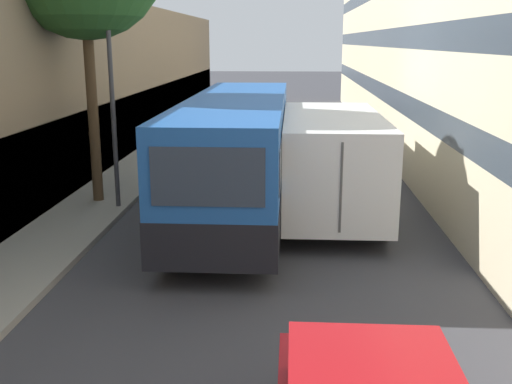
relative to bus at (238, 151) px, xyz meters
The scene contains 7 objects.
ground_plane 1.86m from the bus, 36.37° to the left, with size 150.00×150.00×0.00m, color #38383D.
sidewalk_left 4.23m from the bus, behind, with size 1.95×60.00×0.14m.
building_left_shopfront 6.10m from the bus, behind, with size 2.40×60.00×5.92m.
building_right_apartment 6.99m from the bus, ahead, with size 2.40×60.00×9.61m.
bus is the anchor object (origin of this frame).
box_truck 2.51m from the bus, 14.02° to the left, with size 2.41×8.67×2.62m.
panel_van 12.63m from the bus, 89.92° to the left, with size 1.86×4.22×2.08m.
Camera 1 is at (0.66, -0.98, 4.41)m, focal length 42.00 mm.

